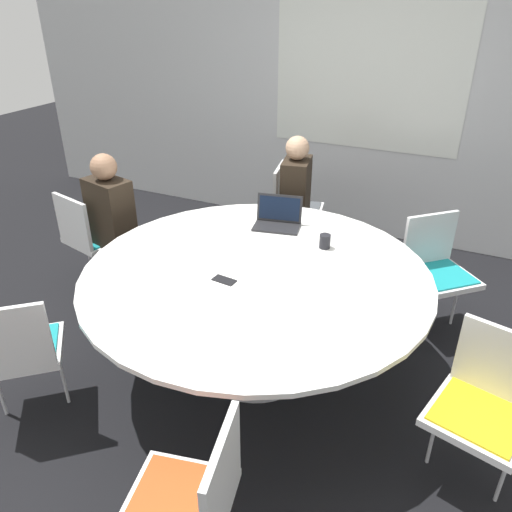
{
  "coord_description": "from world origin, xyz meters",
  "views": [
    {
      "loc": [
        1.14,
        -2.4,
        2.29
      ],
      "look_at": [
        0.0,
        0.0,
        0.86
      ],
      "focal_mm": 35.0,
      "sensor_mm": 36.0,
      "label": 1
    }
  ],
  "objects_px": {
    "chair_3": "(192,498)",
    "chair_4": "(485,400)",
    "chair_1": "(89,233)",
    "cell_phone": "(224,280)",
    "person_0": "(297,194)",
    "person_1": "(113,216)",
    "chair_5": "(437,264)",
    "laptop": "(278,219)",
    "chair_0": "(292,203)",
    "chair_2": "(18,348)",
    "coffee_cup": "(325,241)"
  },
  "relations": [
    {
      "from": "chair_3",
      "to": "chair_4",
      "type": "xyz_separation_m",
      "value": [
        1.01,
        1.07,
        0.0
      ]
    },
    {
      "from": "chair_1",
      "to": "cell_phone",
      "type": "distance_m",
      "value": 1.66
    },
    {
      "from": "person_0",
      "to": "person_1",
      "type": "relative_size",
      "value": 1.0
    },
    {
      "from": "chair_5",
      "to": "person_1",
      "type": "height_order",
      "value": "person_1"
    },
    {
      "from": "chair_1",
      "to": "laptop",
      "type": "distance_m",
      "value": 1.59
    },
    {
      "from": "chair_0",
      "to": "chair_1",
      "type": "relative_size",
      "value": 1.0
    },
    {
      "from": "chair_2",
      "to": "person_0",
      "type": "bearing_deg",
      "value": 31.89
    },
    {
      "from": "person_1",
      "to": "laptop",
      "type": "relative_size",
      "value": 3.3
    },
    {
      "from": "chair_3",
      "to": "person_1",
      "type": "height_order",
      "value": "person_1"
    },
    {
      "from": "chair_2",
      "to": "person_1",
      "type": "xyz_separation_m",
      "value": [
        -0.41,
        1.34,
        0.19
      ]
    },
    {
      "from": "chair_2",
      "to": "person_0",
      "type": "height_order",
      "value": "person_0"
    },
    {
      "from": "chair_2",
      "to": "coffee_cup",
      "type": "height_order",
      "value": "chair_2"
    },
    {
      "from": "chair_0",
      "to": "person_0",
      "type": "distance_m",
      "value": 0.32
    },
    {
      "from": "chair_2",
      "to": "chair_5",
      "type": "height_order",
      "value": "same"
    },
    {
      "from": "coffee_cup",
      "to": "cell_phone",
      "type": "bearing_deg",
      "value": -121.18
    },
    {
      "from": "chair_1",
      "to": "chair_3",
      "type": "relative_size",
      "value": 1.0
    },
    {
      "from": "chair_5",
      "to": "cell_phone",
      "type": "bearing_deg",
      "value": 4.48
    },
    {
      "from": "person_1",
      "to": "chair_1",
      "type": "bearing_deg",
      "value": -160.94
    },
    {
      "from": "chair_0",
      "to": "chair_3",
      "type": "distance_m",
      "value": 3.11
    },
    {
      "from": "person_1",
      "to": "chair_4",
      "type": "bearing_deg",
      "value": 0.61
    },
    {
      "from": "chair_4",
      "to": "chair_5",
      "type": "height_order",
      "value": "same"
    },
    {
      "from": "chair_0",
      "to": "cell_phone",
      "type": "relative_size",
      "value": 5.91
    },
    {
      "from": "chair_3",
      "to": "person_0",
      "type": "height_order",
      "value": "person_0"
    },
    {
      "from": "chair_4",
      "to": "chair_5",
      "type": "bearing_deg",
      "value": -58.19
    },
    {
      "from": "chair_3",
      "to": "chair_2",
      "type": "bearing_deg",
      "value": 62.29
    },
    {
      "from": "chair_0",
      "to": "chair_4",
      "type": "height_order",
      "value": "same"
    },
    {
      "from": "chair_3",
      "to": "person_0",
      "type": "bearing_deg",
      "value": 0.75
    },
    {
      "from": "person_1",
      "to": "laptop",
      "type": "bearing_deg",
      "value": 26.83
    },
    {
      "from": "chair_1",
      "to": "laptop",
      "type": "bearing_deg",
      "value": 25.58
    },
    {
      "from": "chair_0",
      "to": "chair_5",
      "type": "relative_size",
      "value": 1.0
    },
    {
      "from": "chair_0",
      "to": "cell_phone",
      "type": "bearing_deg",
      "value": -2.65
    },
    {
      "from": "chair_2",
      "to": "coffee_cup",
      "type": "distance_m",
      "value": 1.96
    },
    {
      "from": "chair_5",
      "to": "laptop",
      "type": "relative_size",
      "value": 2.35
    },
    {
      "from": "chair_0",
      "to": "chair_5",
      "type": "height_order",
      "value": "same"
    },
    {
      "from": "person_0",
      "to": "cell_phone",
      "type": "xyz_separation_m",
      "value": [
        0.16,
        -1.63,
        0.05
      ]
    },
    {
      "from": "chair_1",
      "to": "coffee_cup",
      "type": "relative_size",
      "value": 9.1
    },
    {
      "from": "person_0",
      "to": "person_1",
      "type": "distance_m",
      "value": 1.56
    },
    {
      "from": "chair_0",
      "to": "cell_phone",
      "type": "distance_m",
      "value": 1.89
    },
    {
      "from": "person_1",
      "to": "cell_phone",
      "type": "bearing_deg",
      "value": -9.38
    },
    {
      "from": "person_0",
      "to": "coffee_cup",
      "type": "relative_size",
      "value": 12.78
    },
    {
      "from": "laptop",
      "to": "chair_1",
      "type": "bearing_deg",
      "value": -179.89
    },
    {
      "from": "chair_5",
      "to": "chair_3",
      "type": "bearing_deg",
      "value": 32.18
    },
    {
      "from": "person_1",
      "to": "laptop",
      "type": "distance_m",
      "value": 1.32
    },
    {
      "from": "chair_0",
      "to": "chair_3",
      "type": "height_order",
      "value": "same"
    },
    {
      "from": "chair_1",
      "to": "person_1",
      "type": "distance_m",
      "value": 0.32
    },
    {
      "from": "chair_1",
      "to": "person_0",
      "type": "distance_m",
      "value": 1.78
    },
    {
      "from": "chair_0",
      "to": "cell_phone",
      "type": "height_order",
      "value": "chair_0"
    },
    {
      "from": "chair_4",
      "to": "chair_3",
      "type": "bearing_deg",
      "value": 61.22
    },
    {
      "from": "chair_2",
      "to": "chair_4",
      "type": "xyz_separation_m",
      "value": [
        2.38,
        0.69,
        0.0
      ]
    },
    {
      "from": "laptop",
      "to": "coffee_cup",
      "type": "relative_size",
      "value": 3.87
    }
  ]
}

